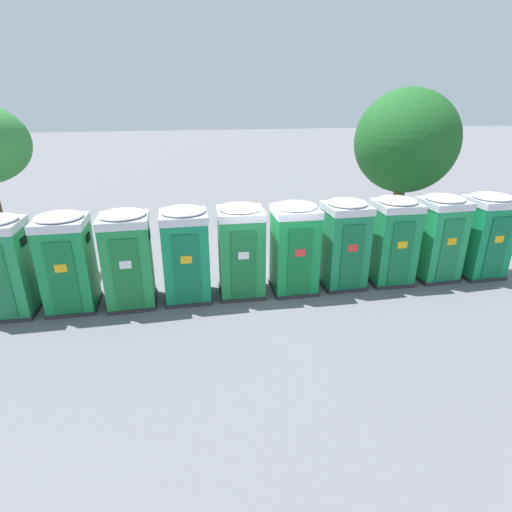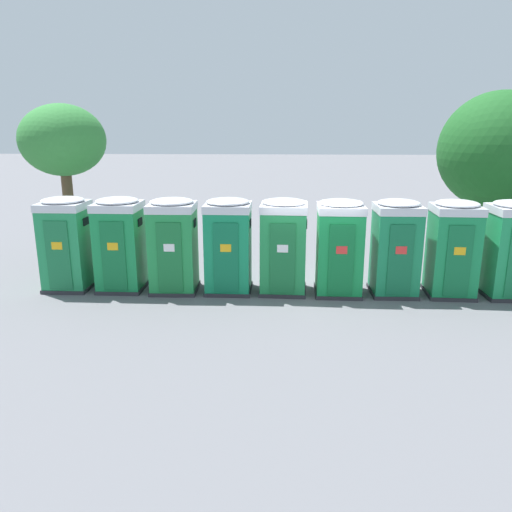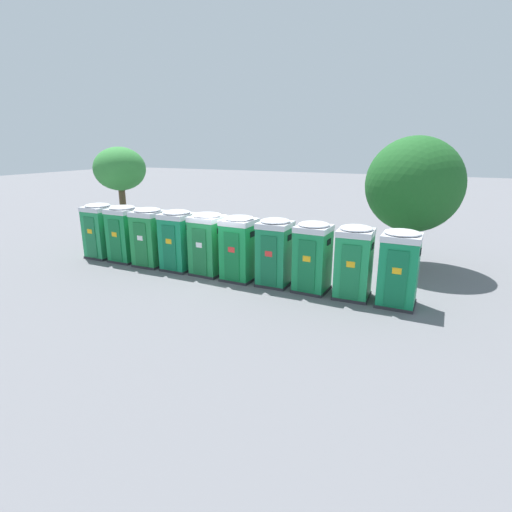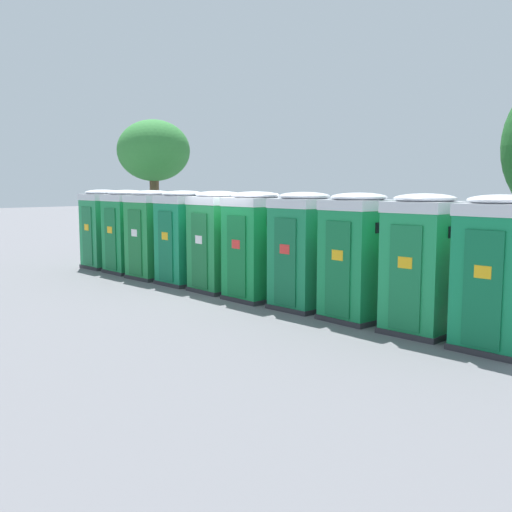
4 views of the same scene
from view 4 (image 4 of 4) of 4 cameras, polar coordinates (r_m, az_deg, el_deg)
ground_plane at (r=14.87m, az=-1.24°, el=-3.63°), size 120.00×120.00×0.00m
portapotty_0 at (r=20.03m, az=-14.32°, el=2.55°), size 1.22×1.22×2.54m
portapotty_1 at (r=18.75m, az=-12.17°, el=2.34°), size 1.22×1.21×2.54m
portapotty_2 at (r=17.47m, az=-9.88°, el=2.07°), size 1.24×1.22×2.54m
portapotty_3 at (r=16.28m, az=-6.94°, el=1.78°), size 1.25×1.22×2.54m
portapotty_4 at (r=15.13m, az=-3.63°, el=1.44°), size 1.29×1.26×2.54m
portapotty_5 at (r=13.97m, az=-0.06°, el=1.01°), size 1.25×1.23×2.54m
portapotty_6 at (r=12.98m, az=4.55°, el=0.54°), size 1.18×1.21×2.54m
portapotty_7 at (r=12.03m, az=9.64°, el=-0.03°), size 1.24×1.26×2.54m
portapotty_8 at (r=11.20m, az=15.59°, el=-0.69°), size 1.21×1.22×2.54m
portapotty_9 at (r=10.44m, az=22.23°, el=-1.48°), size 1.23×1.21×2.54m
street_tree_1 at (r=22.19m, az=-9.72°, el=9.74°), size 2.61×2.61×5.02m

